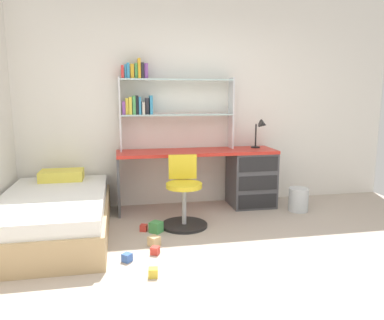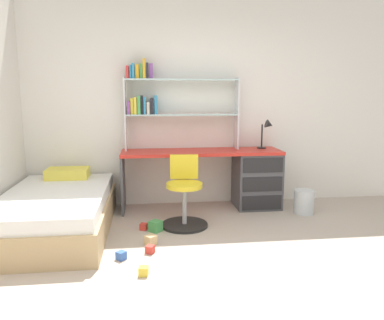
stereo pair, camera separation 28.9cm
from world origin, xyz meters
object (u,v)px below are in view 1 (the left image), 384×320
object	(u,v)px
desk_lamp	(261,129)
toy_block_yellow_2	(153,273)
bookshelf_hutch	(158,98)
desk	(238,175)
toy_block_blue_3	(127,258)
swivel_chair	(184,199)
bed_platform	(54,215)
toy_block_red_5	(144,228)
waste_bin	(298,200)
toy_block_green_1	(156,227)
toy_block_red_4	(155,251)
toy_block_natural_0	(154,241)

from	to	relation	value
desk_lamp	toy_block_yellow_2	world-z (taller)	desk_lamp
bookshelf_hutch	toy_block_yellow_2	bearing A→B (deg)	-97.79
desk	toy_block_blue_3	distance (m)	2.10
desk	desk_lamp	distance (m)	0.68
swivel_chair	toy_block_blue_3	world-z (taller)	swivel_chair
desk_lamp	toy_block_blue_3	distance (m)	2.54
bed_platform	toy_block_yellow_2	world-z (taller)	bed_platform
desk	toy_block_red_5	distance (m)	1.52
bookshelf_hutch	waste_bin	xyz separation A→B (m)	(1.71, -0.51, -1.27)
desk	toy_block_green_1	distance (m)	1.44
toy_block_yellow_2	bed_platform	bearing A→B (deg)	130.01
toy_block_red_4	waste_bin	bearing A→B (deg)	26.90
desk	toy_block_blue_3	world-z (taller)	desk
toy_block_natural_0	bookshelf_hutch	bearing A→B (deg)	81.37
toy_block_green_1	swivel_chair	bearing A→B (deg)	25.57
swivel_chair	toy_block_red_5	xyz separation A→B (m)	(-0.46, -0.09, -0.28)
bookshelf_hutch	toy_block_red_5	bearing A→B (deg)	-107.50
desk_lamp	swivel_chair	xyz separation A→B (m)	(-1.16, -0.68, -0.70)
swivel_chair	toy_block_green_1	bearing A→B (deg)	-154.43
toy_block_green_1	bookshelf_hutch	bearing A→B (deg)	81.36
desk	swivel_chair	size ratio (longest dim) A/B	2.57
bookshelf_hutch	toy_block_red_5	distance (m)	1.65
toy_block_natural_0	toy_block_yellow_2	xyz separation A→B (m)	(-0.07, -0.63, -0.01)
desk_lamp	toy_block_red_4	bearing A→B (deg)	-138.08
toy_block_yellow_2	toy_block_blue_3	bearing A→B (deg)	121.43
desk_lamp	toy_block_natural_0	world-z (taller)	desk_lamp
desk	toy_block_natural_0	world-z (taller)	desk
toy_block_blue_3	toy_block_red_5	distance (m)	0.76
toy_block_yellow_2	swivel_chair	bearing A→B (deg)	68.57
toy_block_yellow_2	desk	bearing A→B (deg)	54.17
toy_block_red_5	bookshelf_hutch	bearing A→B (deg)	72.50
waste_bin	toy_block_red_5	xyz separation A→B (m)	(-1.98, -0.35, -0.11)
waste_bin	toy_block_green_1	size ratio (longest dim) A/B	2.54
bookshelf_hutch	toy_block_red_4	world-z (taller)	bookshelf_hutch
desk_lamp	toy_block_red_5	world-z (taller)	desk_lamp
waste_bin	toy_block_green_1	distance (m)	1.90
toy_block_blue_3	toy_block_yellow_2	bearing A→B (deg)	-58.57
desk_lamp	toy_block_blue_3	size ratio (longest dim) A/B	5.19
toy_block_yellow_2	toy_block_blue_3	xyz separation A→B (m)	(-0.20, 0.33, -0.00)
waste_bin	bookshelf_hutch	bearing A→B (deg)	163.46
toy_block_red_5	desk	bearing A→B (deg)	28.84
bookshelf_hutch	toy_block_blue_3	bearing A→B (deg)	-106.30
waste_bin	toy_block_yellow_2	bearing A→B (deg)	-144.46
toy_block_natural_0	toy_block_red_4	world-z (taller)	toy_block_natural_0
toy_block_red_4	toy_block_yellow_2	bearing A→B (deg)	-97.49
toy_block_green_1	toy_block_red_5	xyz separation A→B (m)	(-0.13, 0.07, -0.02)
swivel_chair	toy_block_green_1	distance (m)	0.44
toy_block_natural_0	toy_block_yellow_2	world-z (taller)	toy_block_natural_0
bed_platform	toy_block_red_4	size ratio (longest dim) A/B	26.18
desk	toy_block_green_1	xyz separation A→B (m)	(-1.15, -0.77, -0.36)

